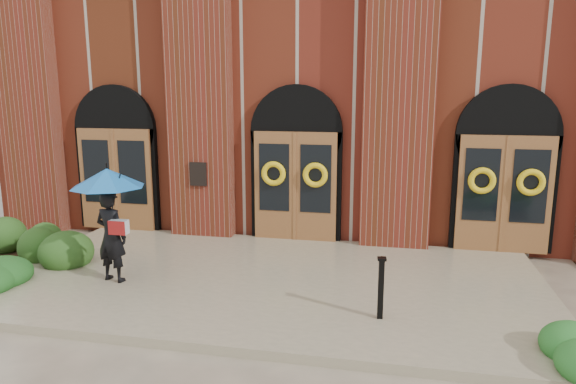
# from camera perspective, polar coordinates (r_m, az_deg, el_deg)

# --- Properties ---
(ground) EXTENTS (90.00, 90.00, 0.00)m
(ground) POSITION_cam_1_polar(r_m,az_deg,el_deg) (9.58, -2.37, -10.63)
(ground) COLOR tan
(ground) RESTS_ON ground
(landing) EXTENTS (10.00, 5.30, 0.15)m
(landing) POSITION_cam_1_polar(r_m,az_deg,el_deg) (9.69, -2.16, -9.90)
(landing) COLOR tan
(landing) RESTS_ON ground
(church_building) EXTENTS (16.20, 12.53, 7.00)m
(church_building) POSITION_cam_1_polar(r_m,az_deg,el_deg) (17.53, 4.68, 11.04)
(church_building) COLOR maroon
(church_building) RESTS_ON ground
(man_with_umbrella) EXTENTS (1.52, 1.52, 2.07)m
(man_with_umbrella) POSITION_cam_1_polar(r_m,az_deg,el_deg) (9.64, -19.26, -1.17)
(man_with_umbrella) COLOR black
(man_with_umbrella) RESTS_ON landing
(metal_post) EXTENTS (0.14, 0.14, 0.97)m
(metal_post) POSITION_cam_1_polar(r_m,az_deg,el_deg) (8.00, 10.28, -10.31)
(metal_post) COLOR black
(metal_post) RESTS_ON landing
(hedge_wall_left) EXTENTS (3.01, 1.20, 0.77)m
(hedge_wall_left) POSITION_cam_1_polar(r_m,az_deg,el_deg) (12.35, -27.47, -4.98)
(hedge_wall_left) COLOR #244717
(hedge_wall_left) RESTS_ON ground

